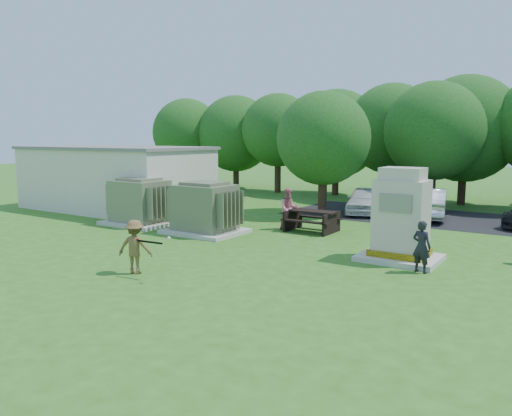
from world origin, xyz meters
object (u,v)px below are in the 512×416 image
Objects in this scene: transformer_right at (205,209)px; person_by_generator at (422,247)px; batter at (135,247)px; car_white at (364,200)px; generator_cabinet at (401,220)px; person_at_picnic at (289,209)px; picnic_table at (312,218)px; transformer_left at (140,203)px; car_silver_a at (428,203)px.

person_by_generator is at bearing -7.67° from transformer_right.
batter is 0.39× the size of car_white.
generator_cabinet is 1.67× the size of person_at_picnic.
generator_cabinet is 8.10m from batter.
picnic_table is at bearing 148.38° from generator_cabinet.
transformer_left is at bearing -69.20° from batter.
generator_cabinet reaches higher than transformer_right.
transformer_right is 1.72× the size of person_at_picnic.
car_silver_a is (-1.44, 8.80, -0.55)m from generator_cabinet.
car_silver_a is (6.54, 8.67, -0.24)m from transformer_right.
batter is 8.15m from person_by_generator.
batter is at bearing -135.81° from generator_cabinet.
person_by_generator is at bearing -5.44° from transformer_left.
transformer_left reaches higher than car_white.
person_at_picnic is at bearing -172.38° from picnic_table.
car_white is at bearing 68.03° from transformer_right.
picnic_table is 6.71m from person_by_generator.
person_at_picnic is (-6.48, 3.73, 0.12)m from person_by_generator.
picnic_table is 8.53m from batter.
transformer_left is 11.68m from generator_cabinet.
transformer_right is 7.98m from generator_cabinet.
generator_cabinet reaches higher than person_at_picnic.
generator_cabinet is at bearing -0.91° from transformer_right.
person_by_generator is at bearing -170.69° from batter.
person_at_picnic is at bearing -116.62° from batter.
generator_cabinet reaches higher than car_white.
transformer_right is at bearing -177.47° from person_at_picnic.
transformer_left is 8.23m from batter.
transformer_left is 1.03× the size of generator_cabinet.
transformer_left is 7.63m from picnic_table.
batter is (-1.27, -8.43, 0.22)m from picnic_table.
car_silver_a is at bearing 62.73° from picnic_table.
car_white is at bearing 49.97° from transformer_left.
transformer_left is 1.00× the size of transformer_right.
batter is at bearing -135.32° from person_at_picnic.
transformer_left reaches higher than person_by_generator.
picnic_table is 1.06m from person_at_picnic.
car_white is (-4.55, 8.60, -0.60)m from generator_cabinet.
generator_cabinet reaches higher than person_by_generator.
transformer_right is 3.52m from person_at_picnic.
car_white is at bearing 37.24° from person_at_picnic.
car_white is (3.42, 8.48, -0.30)m from transformer_right.
generator_cabinet is at bearing -35.29° from person_by_generator.
car_silver_a is (10.24, 8.67, -0.24)m from transformer_left.
car_silver_a is (-2.39, 9.87, -0.03)m from person_by_generator.
person_at_picnic is (6.15, 2.53, -0.10)m from transformer_left.
transformer_left is at bearing 28.03° from car_silver_a.
car_white is 0.89× the size of car_silver_a.
person_at_picnic is at bearing 45.98° from transformer_right.
generator_cabinet is 5.37m from picnic_table.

